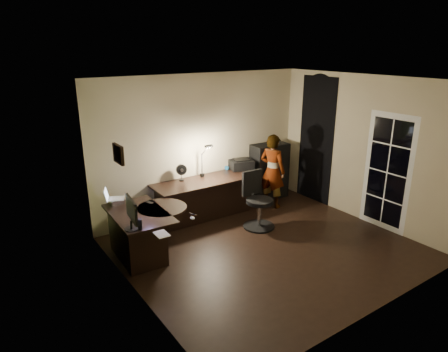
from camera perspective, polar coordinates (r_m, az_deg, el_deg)
floor at (r=6.71m, az=6.26°, el=-10.29°), size 4.50×4.00×0.01m
ceiling at (r=5.92m, az=7.19°, el=13.42°), size 4.50×4.00×0.01m
wall_back at (r=7.74m, az=-3.12°, el=4.49°), size 4.50×0.01×2.70m
wall_front at (r=4.95m, az=22.14°, el=-5.00°), size 4.50×0.01×2.70m
wall_left at (r=5.06m, az=-12.99°, el=-3.58°), size 0.01×4.00×2.70m
wall_right at (r=7.81m, az=19.30°, el=3.60°), size 0.01×4.00×2.70m
green_wall_overlay at (r=5.06m, az=-12.83°, el=-3.54°), size 0.00×4.00×2.70m
arched_doorway at (r=8.51m, az=13.02°, el=4.97°), size 0.01×0.90×2.60m
french_door at (r=7.57m, az=22.29°, el=0.45°), size 0.02×0.92×2.10m
framed_picture at (r=5.32m, az=-14.86°, el=3.04°), size 0.04×0.30×0.25m
desk_left at (r=6.43m, az=-11.89°, el=-8.17°), size 0.85×1.32×0.74m
desk_right at (r=7.64m, az=-2.62°, el=-3.30°), size 2.06×0.76×0.77m
cabinet at (r=8.65m, az=6.45°, el=0.71°), size 0.82×0.45×1.19m
laptop_stand at (r=6.69m, az=-15.24°, el=-3.54°), size 0.25×0.22×0.09m
laptop at (r=6.64m, az=-15.35°, el=-2.38°), size 0.39×0.38×0.21m
monitor at (r=5.71m, az=-13.15°, el=-5.94°), size 0.17×0.51×0.33m
mouse at (r=5.95m, az=-4.53°, el=-6.01°), size 0.08×0.11×0.04m
phone at (r=6.64m, az=-10.54°, el=-3.75°), size 0.10×0.14×0.01m
pen at (r=6.11m, az=-4.47°, el=-5.45°), size 0.06×0.14×0.01m
speaker at (r=5.71m, az=-11.91°, el=-6.79°), size 0.08×0.08×0.16m
notepad at (r=5.55m, az=-8.90°, el=-8.20°), size 0.17×0.24×0.01m
desk_fan at (r=7.46m, az=-6.13°, el=0.52°), size 0.22×0.16×0.31m
headphones at (r=8.13m, az=0.87°, el=1.35°), size 0.23×0.16×0.10m
printer at (r=8.14m, az=2.46°, el=1.74°), size 0.53×0.46×0.20m
desk_lamp at (r=7.59m, az=-3.19°, el=2.52°), size 0.19×0.33×0.72m
office_chair at (r=7.22m, az=5.10°, el=-3.56°), size 0.59×0.59×1.03m
person at (r=8.12m, az=6.92°, el=0.71°), size 0.52×0.63×1.52m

